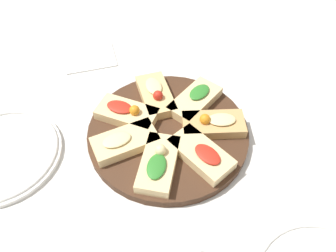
# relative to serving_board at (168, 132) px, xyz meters

# --- Properties ---
(ground_plane) EXTENTS (3.00, 3.00, 0.00)m
(ground_plane) POSITION_rel_serving_board_xyz_m (0.00, 0.00, -0.01)
(ground_plane) COLOR silver
(serving_board) EXTENTS (0.34, 0.34, 0.02)m
(serving_board) POSITION_rel_serving_board_xyz_m (0.00, 0.00, 0.00)
(serving_board) COLOR #422819
(serving_board) RESTS_ON ground_plane
(focaccia_slice_0) EXTENTS (0.11, 0.14, 0.04)m
(focaccia_slice_0) POSITION_rel_serving_board_xyz_m (0.03, -0.09, 0.02)
(focaccia_slice_0) COLOR #DBB775
(focaccia_slice_0) RESTS_ON serving_board
(focaccia_slice_1) EXTENTS (0.14, 0.10, 0.04)m
(focaccia_slice_1) POSITION_rel_serving_board_xyz_m (0.09, -0.03, 0.02)
(focaccia_slice_1) COLOR #E5C689
(focaccia_slice_1) RESTS_ON serving_board
(focaccia_slice_2) EXTENTS (0.15, 0.12, 0.03)m
(focaccia_slice_2) POSITION_rel_serving_board_xyz_m (0.09, 0.05, 0.02)
(focaccia_slice_2) COLOR #E5C689
(focaccia_slice_2) RESTS_ON serving_board
(focaccia_slice_3) EXTENTS (0.08, 0.14, 0.04)m
(focaccia_slice_3) POSITION_rel_serving_board_xyz_m (0.01, 0.10, 0.02)
(focaccia_slice_3) COLOR #E5C689
(focaccia_slice_3) RESTS_ON serving_board
(focaccia_slice_4) EXTENTS (0.14, 0.14, 0.03)m
(focaccia_slice_4) POSITION_rel_serving_board_xyz_m (-0.07, 0.07, 0.02)
(focaccia_slice_4) COLOR #E5C689
(focaccia_slice_4) RESTS_ON serving_board
(focaccia_slice_5) EXTENTS (0.14, 0.08, 0.04)m
(focaccia_slice_5) POSITION_rel_serving_board_xyz_m (-0.10, -0.01, 0.02)
(focaccia_slice_5) COLOR tan
(focaccia_slice_5) RESTS_ON serving_board
(focaccia_slice_6) EXTENTS (0.13, 0.14, 0.03)m
(focaccia_slice_6) POSITION_rel_serving_board_xyz_m (-0.06, -0.08, 0.02)
(focaccia_slice_6) COLOR #E5C689
(focaccia_slice_6) RESTS_ON serving_board
(plate_right) EXTENTS (0.25, 0.25, 0.02)m
(plate_right) POSITION_rel_serving_board_xyz_m (0.34, 0.07, -0.00)
(plate_right) COLOR white
(plate_right) RESTS_ON ground_plane
(napkin_stack) EXTENTS (0.16, 0.15, 0.01)m
(napkin_stack) POSITION_rel_serving_board_xyz_m (0.23, -0.26, -0.01)
(napkin_stack) COLOR white
(napkin_stack) RESTS_ON ground_plane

